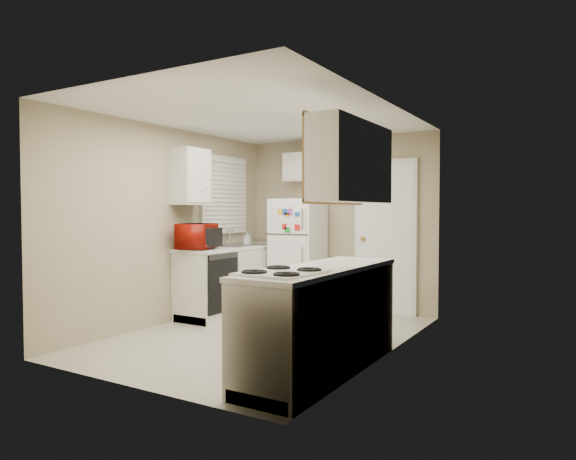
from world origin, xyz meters
The scene contains 19 objects.
floor centered at (0.00, 0.00, 0.00)m, with size 3.80×3.80×0.00m, color beige.
ceiling centered at (0.00, 0.00, 2.40)m, with size 3.80×3.80×0.00m, color white.
wall_left centered at (-1.40, 0.00, 1.20)m, with size 3.80×3.80×0.00m, color tan.
wall_right centered at (1.40, 0.00, 1.20)m, with size 3.80×3.80×0.00m, color tan.
wall_back centered at (0.00, 1.90, 1.20)m, with size 2.80×2.80×0.00m, color tan.
wall_front centered at (0.00, -1.90, 1.20)m, with size 2.80×2.80×0.00m, color tan.
left_counter centered at (-1.10, 0.90, 0.45)m, with size 0.60×1.80×0.90m, color silver.
dishwasher centered at (-0.81, 0.30, 0.49)m, with size 0.03×0.58×0.72m, color black.
sink centered at (-1.10, 1.05, 0.86)m, with size 0.54×0.74×0.16m, color gray.
microwave centered at (-1.15, 0.22, 1.05)m, with size 0.32×0.57×0.38m, color #9B1005.
soap_bottle centered at (-1.15, 1.30, 1.00)m, with size 0.08×0.08×0.18m, color white.
window_blinds centered at (-1.36, 1.05, 1.60)m, with size 0.10×0.98×1.08m, color silver.
upper_cabinet_left centered at (-1.25, 0.22, 1.80)m, with size 0.30×0.45×0.70m, color silver.
refrigerator centered at (-0.45, 1.54, 0.77)m, with size 0.63×0.62×1.54m, color white.
cabinet_over_fridge centered at (-0.40, 1.75, 2.00)m, with size 0.70×0.30×0.40m, color silver.
interior_door centered at (0.70, 1.86, 1.02)m, with size 0.86×0.06×2.08m, color white.
right_counter centered at (1.10, -0.80, 0.45)m, with size 0.60×2.00×0.90m, color silver.
stove centered at (1.06, -1.38, 0.39)m, with size 0.51×0.63×0.77m, color white.
upper_cabinet_right centered at (1.25, -0.50, 1.80)m, with size 0.30×1.20×0.70m, color silver.
Camera 1 is at (3.07, -4.67, 1.37)m, focal length 32.00 mm.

